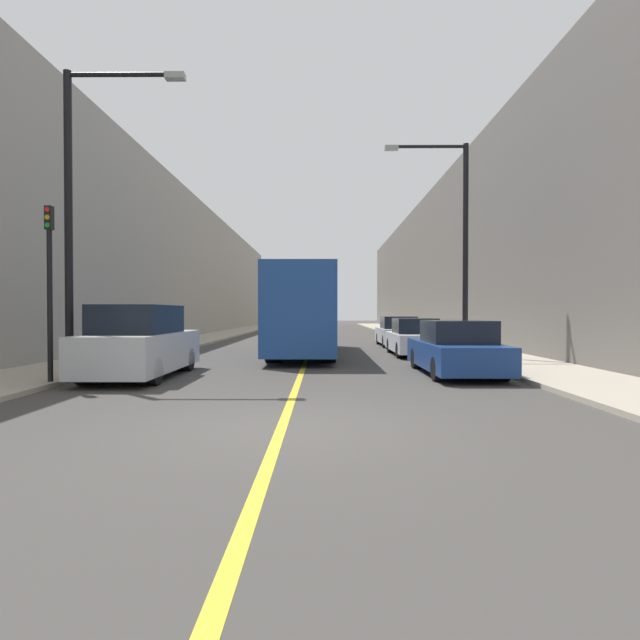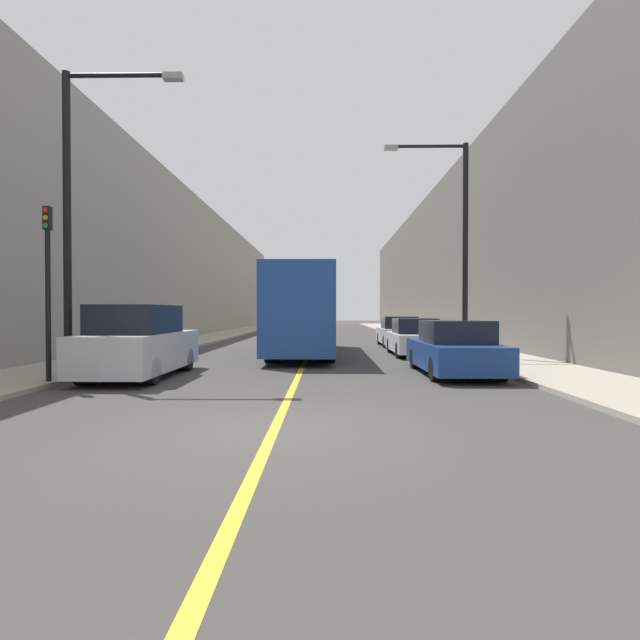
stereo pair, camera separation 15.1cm
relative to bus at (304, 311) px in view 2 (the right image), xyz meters
The scene contains 15 objects.
ground_plane 13.31m from the bus, 89.31° to the right, with size 200.00×200.00×0.00m, color #3F3D3A.
sidewalk_left 18.25m from the bus, 112.32° to the left, with size 2.95×72.00×0.11m, color #A89E8C.
sidewalk_right 18.38m from the bus, 66.77° to the left, with size 2.95×72.00×0.11m, color #A89E8C.
building_row_left 20.02m from the bus, 121.69° to the left, with size 4.00×72.00×10.11m, color gray.
building_row_right 20.24m from the bus, 57.54° to the left, with size 4.00×72.00×10.81m, color #66605B.
road_center_line 16.91m from the bus, 89.46° to the left, with size 0.16×72.00×0.01m, color gold.
bus is the anchor object (origin of this frame).
parked_suv_left 8.46m from the bus, 119.00° to the right, with size 1.91×4.77×1.93m.
car_right_near 8.08m from the bus, 55.90° to the right, with size 1.88×4.69×1.51m.
car_right_mid 4.61m from the bus, ahead, with size 1.78×4.32×1.50m.
car_right_far 7.04m from the bus, 48.21° to the left, with size 1.88×4.36×1.53m.
street_lamp_left 9.96m from the bus, 124.63° to the right, with size 3.10×0.24×7.77m.
street_lamp_right 6.74m from the bus, 19.97° to the right, with size 3.10×0.24×7.84m.
traffic_light 10.58m from the bus, 122.15° to the right, with size 0.16×0.18×4.11m.
pedestrian 8.17m from the bus, 148.78° to the right, with size 0.36×0.23×1.61m.
Camera 2 is at (0.78, -7.38, 1.73)m, focal length 28.00 mm.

